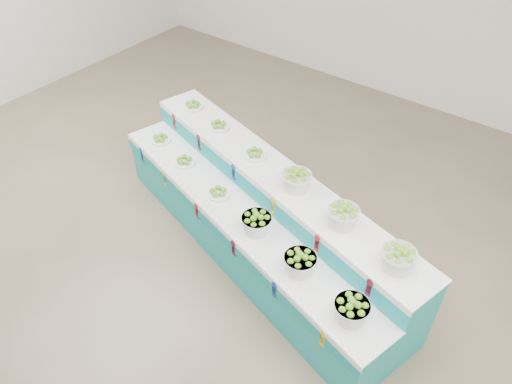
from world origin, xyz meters
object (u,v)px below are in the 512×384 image
display_stand (256,216)px  basket_lower_left (257,223)px  plate_upper_mid (218,125)px  basket_upper_right (398,258)px

display_stand → basket_lower_left: bearing=-36.7°
basket_lower_left → plate_upper_mid: (-1.22, 0.87, 0.23)m
plate_upper_mid → basket_upper_right: size_ratio=0.83×
display_stand → plate_upper_mid: (-0.96, 0.53, 0.56)m
display_stand → plate_upper_mid: bearing=166.6°
display_stand → basket_upper_right: basket_upper_right is taller
basket_lower_left → display_stand: bearing=127.8°
plate_upper_mid → basket_upper_right: (2.62, -0.73, 0.07)m
display_stand → plate_upper_mid: 1.23m
basket_upper_right → basket_lower_left: bearing=-174.3°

